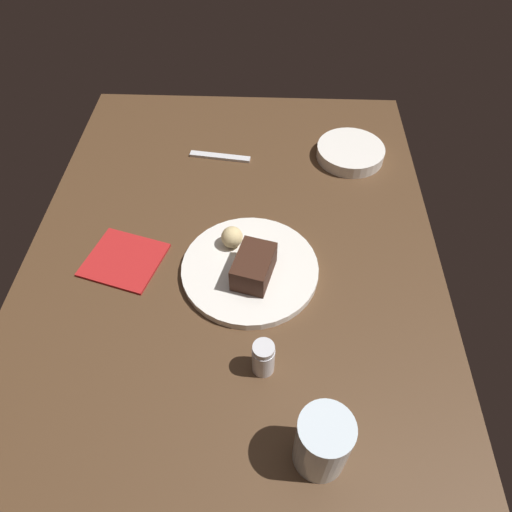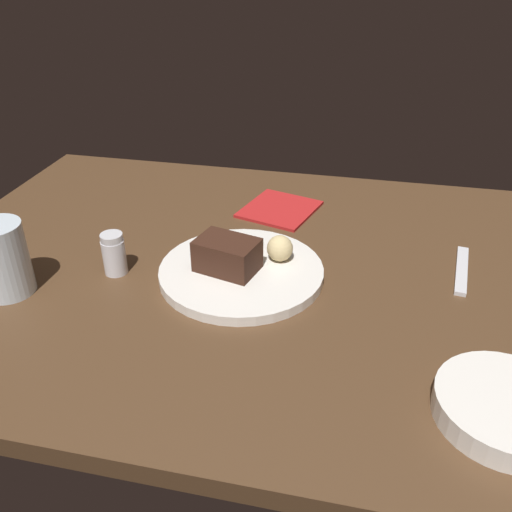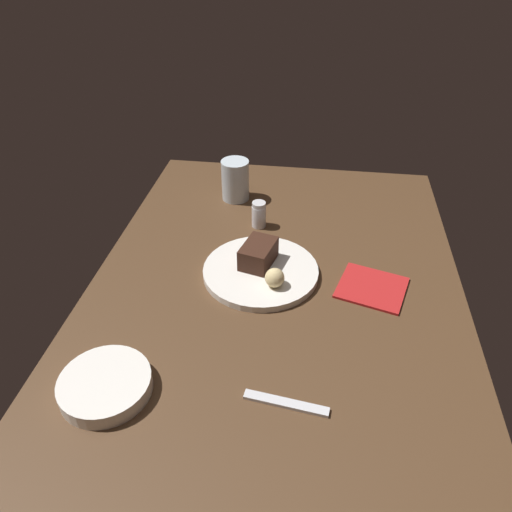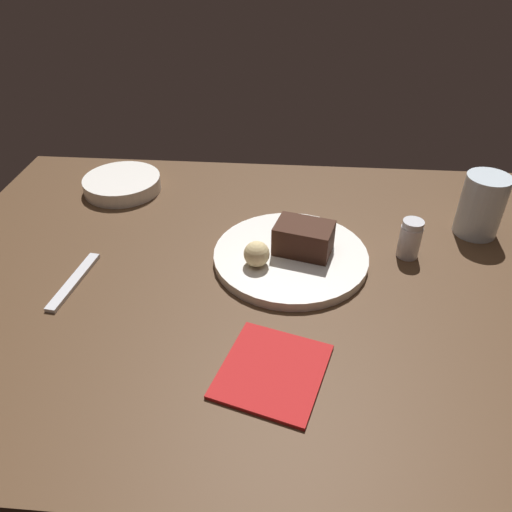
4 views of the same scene
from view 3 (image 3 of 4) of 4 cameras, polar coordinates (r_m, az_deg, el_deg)
name	(u,v)px [view 3 (image 3 of 4)]	position (r cm, az deg, el deg)	size (l,w,h in cm)	color
dining_table	(275,289)	(111.66, 2.29, -3.87)	(120.00, 84.00, 3.00)	#4C331E
dessert_plate	(261,271)	(112.89, 0.55, -1.80)	(26.81, 26.81, 1.65)	white
chocolate_cake_slice	(258,254)	(112.52, 0.27, 0.27)	(9.61, 6.58, 5.26)	#381E14
bread_roll	(273,278)	(106.34, 2.04, -2.55)	(4.35, 4.35, 4.35)	#DBC184
salt_shaker	(259,214)	(128.43, 0.34, 4.90)	(3.80, 3.80, 7.14)	silver
water_glass	(235,180)	(140.48, -2.44, 8.91)	(7.92, 7.92, 11.68)	silver
side_bowl	(105,385)	(92.47, -17.28, -14.28)	(16.36, 16.36, 3.02)	white
dessert_spoon	(286,403)	(87.81, 3.55, -16.88)	(15.00, 1.80, 0.70)	silver
folded_napkin	(372,288)	(112.17, 13.45, -3.63)	(13.25, 14.41, 0.60)	#B21E1E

